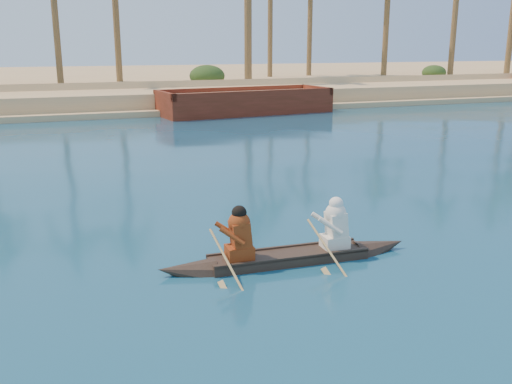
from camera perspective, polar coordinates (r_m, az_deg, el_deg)
name	(u,v)px	position (r m, az deg, el deg)	size (l,w,h in m)	color
ground	(466,199)	(17.45, 20.30, -0.67)	(160.00, 160.00, 0.00)	navy
sandy_embankment	(154,82)	(60.69, -10.14, 10.78)	(150.00, 51.00, 1.50)	#D6B278
shrub_cluster	(191,85)	(45.64, -6.49, 10.57)	(100.00, 6.00, 2.40)	#263F17
canoe	(288,249)	(11.66, 3.25, -5.67)	(5.37, 0.96, 1.47)	#35261D
barge_mid	(245,103)	(36.95, -1.07, 8.87)	(11.32, 4.80, 1.83)	maroon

